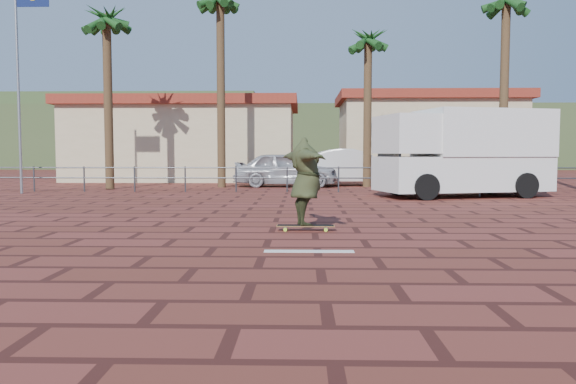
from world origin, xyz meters
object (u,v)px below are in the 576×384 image
(car_white, at_px, (353,167))
(campervan, at_px, (464,151))
(longboard, at_px, (306,226))
(skateboarder, at_px, (306,181))
(car_silver, at_px, (286,169))

(car_white, bearing_deg, campervan, -157.88)
(longboard, xyz_separation_m, campervan, (5.56, 8.82, 1.49))
(longboard, height_order, campervan, campervan)
(car_white, bearing_deg, skateboarder, 167.16)
(longboard, bearing_deg, campervan, 58.66)
(car_silver, bearing_deg, campervan, -128.56)
(longboard, bearing_deg, car_silver, 94.15)
(campervan, bearing_deg, longboard, -136.77)
(campervan, distance_m, car_silver, 8.50)
(skateboarder, bearing_deg, campervan, -51.39)
(longboard, relative_size, skateboarder, 0.54)
(longboard, distance_m, car_silver, 14.42)
(skateboarder, xyz_separation_m, car_white, (2.30, 15.38, -0.12))
(longboard, height_order, car_white, car_white)
(skateboarder, relative_size, car_white, 0.41)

